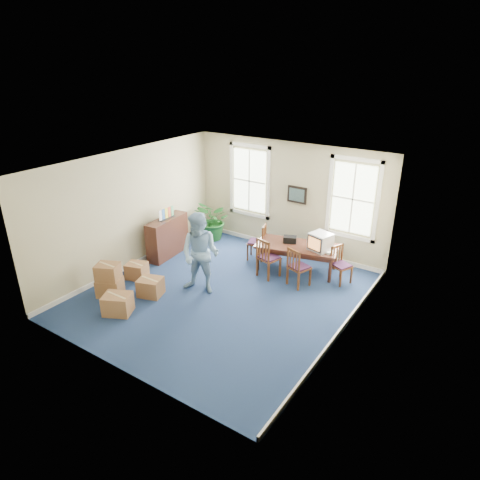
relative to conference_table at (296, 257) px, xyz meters
The scene contains 25 objects.
floor 2.36m from the conference_table, 112.13° to the right, with size 6.50×6.50×0.00m, color navy.
ceiling 3.67m from the conference_table, 112.13° to the right, with size 6.50×6.50×0.00m, color white.
wall_back 1.87m from the conference_table, 129.04° to the left, with size 6.50×6.50×0.00m, color tan.
wall_front 5.62m from the conference_table, 99.24° to the right, with size 6.50×6.50×0.00m, color tan.
wall_left 4.61m from the conference_table, 150.85° to the right, with size 6.50×6.50×0.00m, color tan.
wall_right 3.27m from the conference_table, 45.60° to the right, with size 6.50×6.50×0.00m, color tan.
baseboard_back 1.41m from the conference_table, 129.83° to the left, with size 6.00×0.04×0.12m, color white.
baseboard_left 4.43m from the conference_table, 150.66° to the right, with size 0.04×6.50×0.12m, color white.
baseboard_right 3.02m from the conference_table, 46.01° to the right, with size 0.04×6.50×0.12m, color white.
window_left 2.87m from the conference_table, 153.95° to the left, with size 1.40×0.12×2.20m, color white, non-canonical shape.
window_right 2.13m from the conference_table, 46.26° to the left, with size 1.40×0.12×2.20m, color white, non-canonical shape.
wall_picture 1.82m from the conference_table, 119.27° to the left, with size 0.58×0.06×0.48m, color black, non-canonical shape.
conference_table is the anchor object (origin of this frame).
crt_tv 0.87m from the conference_table, ahead, with size 0.50×0.55×0.46m, color #B7B7BC, non-canonical shape.
game_console 1.00m from the conference_table, ahead, with size 0.16×0.19×0.05m, color white.
equipment_bag 0.52m from the conference_table, 168.69° to the left, with size 0.35×0.23×0.17m, color black.
chair_near_left 0.87m from the conference_table, 120.96° to the right, with size 0.49×0.49×1.09m, color brown, non-canonical shape.
chair_near_right 0.86m from the conference_table, 59.04° to the right, with size 0.46×0.46×1.03m, color brown, non-canonical shape.
chair_end_left 1.27m from the conference_table, behind, with size 0.47×0.47×1.04m, color brown, non-canonical shape.
chair_end_right 1.27m from the conference_table, ahead, with size 0.43×0.43×0.96m, color brown, non-canonical shape.
man 2.79m from the conference_table, 121.46° to the right, with size 0.99×0.76×2.02m, color #7DA3C5.
credenza 3.72m from the conference_table, 161.14° to the right, with size 0.42×1.47×1.16m, color #442218.
brochure_rack 3.82m from the conference_table, 161.03° to the right, with size 0.13×0.75×0.33m, color #99999E, non-canonical shape.
potted_plant 3.14m from the conference_table, behind, with size 1.14×1.00×1.27m, color #164F1B.
cardboard_boxes 4.62m from the conference_table, 129.14° to the right, with size 1.52×1.52×0.87m, color #97643C, non-canonical shape.
Camera 1 is at (5.34, -7.29, 5.34)m, focal length 32.00 mm.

